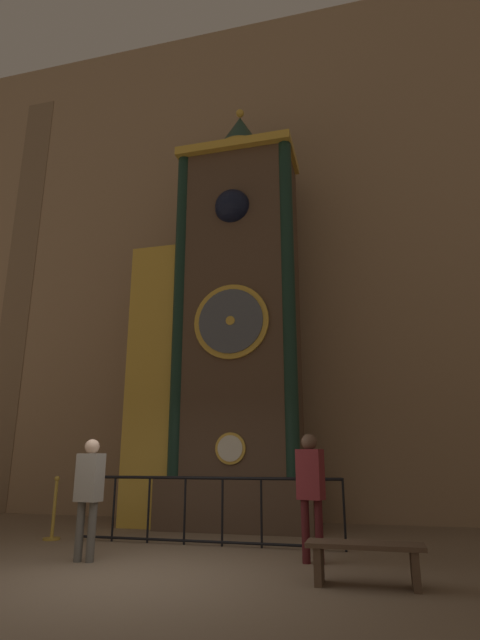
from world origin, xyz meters
The scene contains 8 objects.
ground_plane centered at (0.00, 0.00, 0.00)m, with size 28.00×28.00×0.00m, color #75604C.
cathedral_back_wall centered at (-0.09, 5.84, 6.80)m, with size 24.00×0.32×13.61m.
clock_tower centered at (-0.08, 4.40, 4.08)m, with size 3.93×1.83×9.69m.
railing_fence centered at (0.19, 2.36, 0.58)m, with size 4.50×0.05×1.05m.
visitor_near centered at (-0.93, 0.72, 0.95)m, with size 0.37×0.26×1.59m.
visitor_far centered at (2.05, 1.37, 1.01)m, with size 0.39×0.30×1.66m.
stanchion_post centered at (-2.47, 2.25, 0.34)m, with size 0.28×0.28×1.04m.
visitor_bench centered at (2.75, 0.30, 0.31)m, with size 1.27×0.40×0.44m.
Camera 1 is at (2.90, -5.78, 1.34)m, focal length 28.00 mm.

